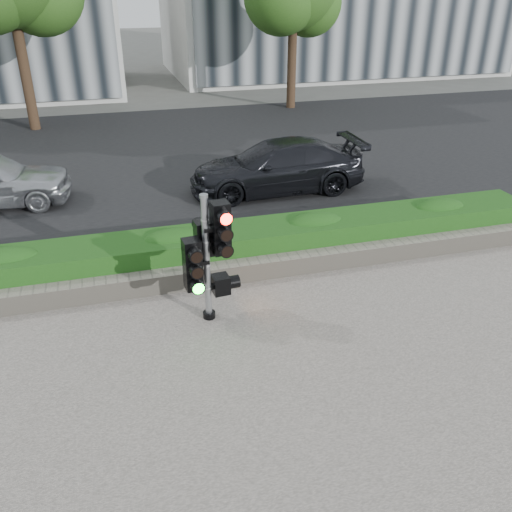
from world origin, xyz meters
The scene contains 8 objects.
ground centered at (0.00, 0.00, 0.00)m, with size 120.00×120.00×0.00m, color #51514C.
sidewalk centered at (0.00, -2.50, 0.01)m, with size 16.00×11.00×0.03m, color #9E9389.
road centered at (0.00, 10.00, 0.01)m, with size 60.00×13.00×0.02m, color black.
curb centered at (0.00, 3.15, 0.06)m, with size 60.00×0.25×0.12m, color gray.
stone_wall centered at (0.00, 1.90, 0.20)m, with size 12.00×0.32×0.34m, color gray.
hedge centered at (0.00, 2.55, 0.37)m, with size 12.00×1.00×0.68m, color #347423.
traffic_signal centered at (-0.90, 0.88, 1.17)m, with size 0.73×0.55×2.06m.
car_dark centered at (1.87, 6.09, 0.65)m, with size 1.76×4.34×1.26m, color black.
Camera 1 is at (-2.17, -6.25, 4.79)m, focal length 38.00 mm.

